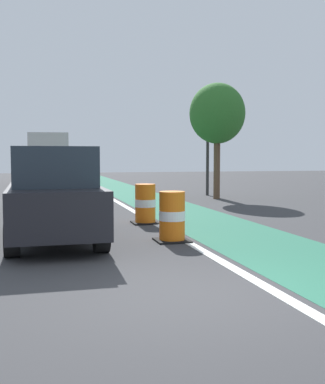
% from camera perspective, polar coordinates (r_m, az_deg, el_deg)
% --- Properties ---
extents(ground_plane, '(100.00, 100.00, 0.00)m').
position_cam_1_polar(ground_plane, '(6.62, 5.69, -12.02)').
color(ground_plane, '#38383A').
extents(bike_lane_strip, '(2.50, 80.00, 0.01)m').
position_cam_1_polar(bike_lane_strip, '(18.64, -0.06, -1.48)').
color(bike_lane_strip, '#286B51').
rests_on(bike_lane_strip, ground).
extents(lane_divider_stripe, '(0.20, 80.00, 0.01)m').
position_cam_1_polar(lane_divider_stripe, '(18.33, -4.61, -1.59)').
color(lane_divider_stripe, silver).
rests_on(lane_divider_stripe, ground).
extents(parked_suv_nearest, '(1.97, 4.63, 2.04)m').
position_cam_1_polar(parked_suv_nearest, '(10.68, -12.68, -0.26)').
color(parked_suv_nearest, black).
rests_on(parked_suv_nearest, ground).
extents(parked_suv_second, '(1.98, 4.63, 2.04)m').
position_cam_1_polar(parked_suv_second, '(16.76, -12.75, 1.32)').
color(parked_suv_second, silver).
rests_on(parked_suv_second, ground).
extents(traffic_barrel_front, '(0.73, 0.73, 1.09)m').
position_cam_1_polar(traffic_barrel_front, '(10.56, 1.13, -2.96)').
color(traffic_barrel_front, orange).
rests_on(traffic_barrel_front, ground).
extents(traffic_barrel_mid, '(0.73, 0.73, 1.09)m').
position_cam_1_polar(traffic_barrel_mid, '(13.38, -2.03, -1.45)').
color(traffic_barrel_mid, orange).
rests_on(traffic_barrel_mid, ground).
extents(delivery_truck_down_block, '(2.70, 7.71, 3.23)m').
position_cam_1_polar(delivery_truck_down_block, '(32.35, -13.04, 4.09)').
color(delivery_truck_down_block, beige).
rests_on(delivery_truck_down_block, ground).
extents(traffic_light_corner, '(0.41, 0.32, 5.10)m').
position_cam_1_polar(traffic_light_corner, '(23.17, 5.36, 8.27)').
color(traffic_light_corner, '#2D2D2D').
rests_on(traffic_light_corner, ground).
extents(street_tree_sidewalk, '(2.40, 2.40, 5.00)m').
position_cam_1_polar(street_tree_sidewalk, '(21.28, 6.45, 9.08)').
color(street_tree_sidewalk, brown).
rests_on(street_tree_sidewalk, ground).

